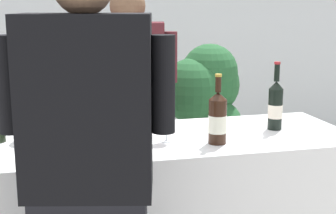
{
  "coord_description": "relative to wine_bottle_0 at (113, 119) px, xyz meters",
  "views": [
    {
      "loc": [
        -0.4,
        -2.23,
        1.58
      ],
      "look_at": [
        0.16,
        0.0,
        1.09
      ],
      "focal_mm": 52.38,
      "sensor_mm": 36.0,
      "label": 1
    }
  ],
  "objects": [
    {
      "name": "wall_back",
      "position": [
        0.12,
        2.7,
        0.33
      ],
      "size": [
        8.0,
        0.1,
        2.8
      ],
      "primitive_type": "cube",
      "color": "silver",
      "rests_on": "ground_plane"
    },
    {
      "name": "wine_bottle_2",
      "position": [
        0.47,
        -0.06,
        -0.01
      ],
      "size": [
        0.09,
        0.09,
        0.33
      ],
      "color": "black",
      "rests_on": "counter"
    },
    {
      "name": "person_guest",
      "position": [
        -0.15,
        -0.5,
        -0.22
      ],
      "size": [
        0.58,
        0.33,
        1.73
      ],
      "color": "black",
      "rests_on": "ground_plane"
    },
    {
      "name": "wine_bottle_1",
      "position": [
        0.85,
        0.12,
        -0.01
      ],
      "size": [
        0.07,
        0.07,
        0.35
      ],
      "color": "black",
      "rests_on": "counter"
    },
    {
      "name": "potted_shrub",
      "position": [
        0.84,
        1.22,
        -0.19
      ],
      "size": [
        0.61,
        0.52,
        1.29
      ],
      "color": "brown",
      "rests_on": "ground_plane"
    },
    {
      "name": "wine_bottle_6",
      "position": [
        -0.05,
        0.19,
        -0.01
      ],
      "size": [
        0.08,
        0.08,
        0.33
      ],
      "color": "black",
      "rests_on": "counter"
    },
    {
      "name": "wine_bottle_7",
      "position": [
        0.06,
        0.28,
        -0.02
      ],
      "size": [
        0.08,
        0.08,
        0.3
      ],
      "color": "black",
      "rests_on": "counter"
    },
    {
      "name": "wine_bottle_3",
      "position": [
        -0.27,
        0.01,
        -0.01
      ],
      "size": [
        0.08,
        0.08,
        0.33
      ],
      "color": "black",
      "rests_on": "counter"
    },
    {
      "name": "person_server",
      "position": [
        0.21,
        0.8,
        -0.26
      ],
      "size": [
        0.58,
        0.33,
        1.67
      ],
      "color": "black",
      "rests_on": "ground_plane"
    },
    {
      "name": "wine_bottle_0",
      "position": [
        0.0,
        0.0,
        0.0
      ],
      "size": [
        0.07,
        0.07,
        0.34
      ],
      "color": "black",
      "rests_on": "counter"
    },
    {
      "name": "wine_glass",
      "position": [
        0.26,
        0.03,
        0.01
      ],
      "size": [
        0.08,
        0.08,
        0.2
      ],
      "color": "silver",
      "rests_on": "counter"
    },
    {
      "name": "ice_bucket",
      "position": [
        -0.29,
        0.23,
        -0.03
      ],
      "size": [
        0.2,
        0.2,
        0.2
      ],
      "color": "silver",
      "rests_on": "counter"
    }
  ]
}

